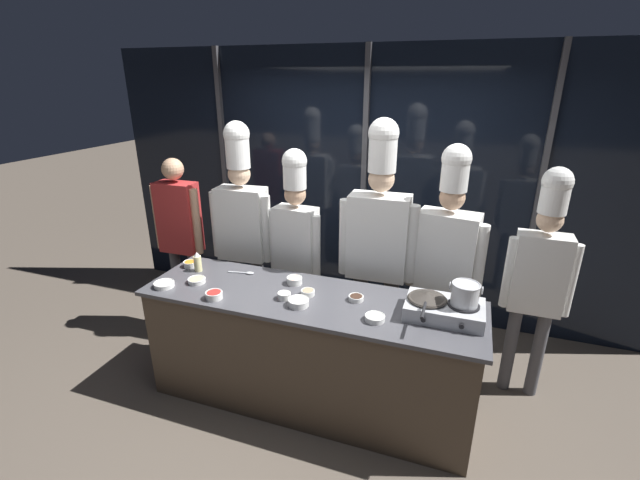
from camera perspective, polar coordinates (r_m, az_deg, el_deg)
The scene contains 24 objects.
ground_plane at distance 3.64m, azimuth -1.39°, elevation -20.38°, with size 24.00×24.00×0.00m, color brown.
window_wall_back at distance 4.41m, azimuth 5.95°, elevation 6.99°, with size 5.64×0.09×2.70m.
demo_counter at distance 3.36m, azimuth -1.46°, elevation -14.47°, with size 2.48×0.72×0.92m.
portable_stove at distance 2.97m, azimuth 16.23°, elevation -8.88°, with size 0.50×0.34×0.11m.
frying_pan at distance 2.93m, azimuth 14.12°, elevation -7.24°, with size 0.26×0.45×0.05m.
stock_pot at distance 2.90m, azimuth 18.79°, elevation -6.79°, with size 0.21×0.18×0.15m.
squeeze_bottle_oil at distance 3.62m, azimuth -16.01°, elevation -2.84°, with size 0.06×0.06×0.17m.
prep_bowl_soy_glaze at distance 3.07m, azimuth 4.83°, elevation -7.67°, with size 0.11×0.11×0.04m.
prep_bowl_ginger at distance 3.44m, azimuth -16.13°, elevation -5.16°, with size 0.14×0.14×0.04m.
prep_bowl_mushrooms at distance 3.13m, azimuth -1.63°, elevation -6.97°, with size 0.10×0.10×0.04m.
prep_bowl_rice at distance 3.45m, azimuth -20.08°, elevation -5.55°, with size 0.15×0.15×0.04m.
prep_bowl_garlic at distance 2.85m, azimuth 7.32°, elevation -10.21°, with size 0.13×0.13×0.04m.
prep_bowl_shrimp at distance 3.29m, azimuth -3.43°, elevation -5.34°, with size 0.12×0.12×0.05m.
prep_bowl_bean_sprouts at distance 3.08m, azimuth -4.80°, elevation -7.37°, with size 0.10×0.10×0.05m.
prep_bowl_bell_pepper at distance 3.17m, azimuth -13.95°, elevation -7.09°, with size 0.12×0.12×0.05m.
prep_bowl_carrots at distance 3.74m, azimuth -16.93°, elevation -3.02°, with size 0.11×0.11×0.05m.
prep_bowl_noodles at distance 3.00m, azimuth -2.89°, elevation -8.23°, with size 0.15×0.15×0.05m.
serving_spoon_slotted at distance 3.51m, azimuth -9.86°, elevation -4.33°, with size 0.21×0.07×0.02m.
person_guest at distance 4.27m, azimuth -18.19°, elevation 1.50°, with size 0.50×0.20×1.73m.
chef_head at distance 3.94m, azimuth -10.34°, elevation 2.58°, with size 0.58×0.26×2.06m.
chef_sous at distance 3.68m, azimuth -3.23°, elevation 0.43°, with size 0.48×0.22×1.87m.
chef_line at distance 3.48m, azimuth 7.79°, elevation 0.66°, with size 0.63×0.26×2.13m.
chef_pastry at distance 3.49m, azimuth 16.44°, elevation -1.60°, with size 0.60×0.30×1.96m.
chef_apprentice at distance 3.52m, azimuth 27.29°, elevation -3.41°, with size 0.48×0.20×1.84m.
Camera 1 is at (0.99, -2.55, 2.41)m, focal length 24.00 mm.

